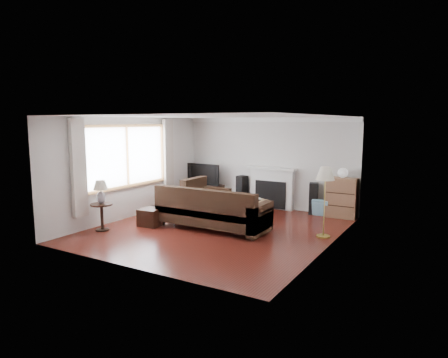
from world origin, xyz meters
The scene contains 17 objects.
room centered at (0.00, 0.00, 1.25)m, with size 5.10×5.60×2.54m.
window centered at (-2.45, -0.20, 1.55)m, with size 0.12×2.74×1.54m, color olive.
curtain_near centered at (-2.40, -1.72, 1.40)m, with size 0.10×0.35×2.10m, color beige.
curtain_far centered at (-2.40, 1.32, 1.40)m, with size 0.10×0.35×2.10m, color beige.
fireplace centered at (0.15, 2.64, 0.57)m, with size 1.40×0.26×1.15m, color white.
tv_stand centered at (-1.94, 2.48, 0.27)m, with size 1.07×0.48×0.53m, color black.
television centered at (-1.93, 2.48, 0.85)m, with size 1.09×0.14×0.62m, color black.
speaker_left centered at (-0.72, 2.55, 0.43)m, with size 0.24×0.29×0.86m, color black.
speaker_right centered at (1.38, 2.55, 0.41)m, with size 0.23×0.27×0.82m, color black.
bookshelf centered at (2.10, 2.53, 0.50)m, with size 0.73×0.35×1.01m, color brown.
globe_lamp centered at (2.10, 2.53, 1.13)m, with size 0.24×0.24×0.24m, color white.
sectional_sofa centered at (-0.11, -0.01, 0.44)m, with size 2.75×2.01×0.89m, color black.
coffee_table centered at (-0.03, 1.62, 0.21)m, with size 1.09×0.60×0.43m, color olive.
footstool centered at (-1.50, -0.50, 0.20)m, with size 0.47×0.47×0.40m, color black.
floor_lamp centered at (2.22, 0.62, 0.74)m, with size 0.38×0.38×1.47m, color gold.
side_table centered at (-2.15, -1.37, 0.30)m, with size 0.48×0.48×0.60m, color black.
table_lamp centered at (-2.15, -1.37, 0.86)m, with size 0.32×0.32×0.51m, color silver.
Camera 1 is at (4.54, -7.40, 2.38)m, focal length 32.00 mm.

